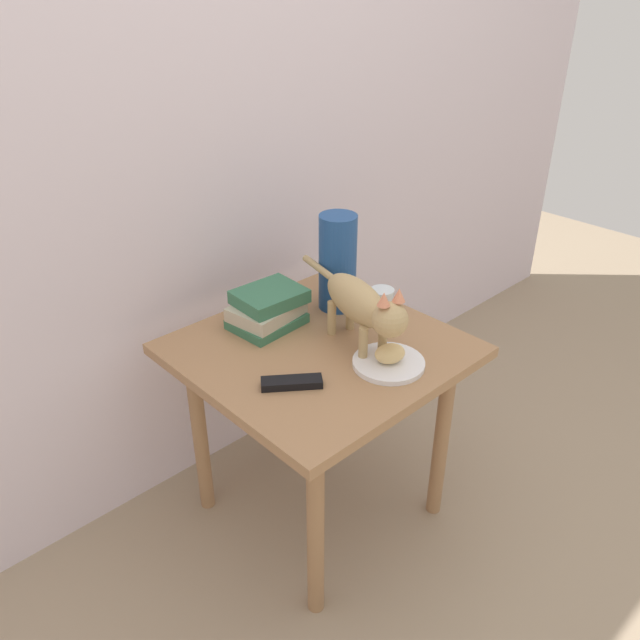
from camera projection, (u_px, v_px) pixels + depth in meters
ground_plane at (320, 506)px, 2.00m from camera, size 6.00×6.00×0.00m
back_panel at (207, 130)px, 1.75m from camera, size 4.00×0.04×2.20m
side_table at (320, 372)px, 1.75m from camera, size 0.69×0.67×0.60m
plate at (389, 363)px, 1.62m from camera, size 0.19×0.19×0.01m
bread_roll at (390, 354)px, 1.60m from camera, size 0.10×0.09×0.05m
cat at (363, 305)px, 1.63m from camera, size 0.16×0.47×0.23m
book_stack at (268, 309)px, 1.78m from camera, size 0.21×0.17×0.11m
green_vase at (338, 262)px, 1.83m from camera, size 0.11×0.11×0.29m
candle_jar at (380, 303)px, 1.83m from camera, size 0.07×0.07×0.08m
tv_remote at (292, 383)px, 1.54m from camera, size 0.15×0.13×0.02m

